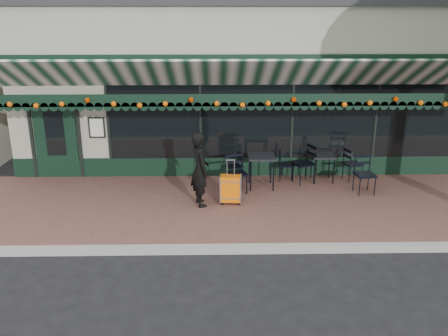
{
  "coord_description": "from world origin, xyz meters",
  "views": [
    {
      "loc": [
        -0.63,
        -8.14,
        4.37
      ],
      "look_at": [
        -0.43,
        1.6,
        1.14
      ],
      "focal_mm": 38.0,
      "sensor_mm": 36.0,
      "label": 1
    }
  ],
  "objects_px": {
    "chair_a_left": "(304,164)",
    "chair_a_right": "(353,164)",
    "cafe_table_a": "(323,158)",
    "cafe_table_b": "(261,159)",
    "chair_b_front": "(237,174)",
    "chair_b_left": "(234,167)",
    "woman": "(200,169)",
    "chair_b_right": "(286,165)",
    "chair_a_front": "(365,175)",
    "suitcase": "(231,189)"
  },
  "relations": [
    {
      "from": "cafe_table_b",
      "to": "chair_a_right",
      "type": "bearing_deg",
      "value": 11.56
    },
    {
      "from": "cafe_table_b",
      "to": "chair_a_left",
      "type": "height_order",
      "value": "chair_a_left"
    },
    {
      "from": "chair_b_front",
      "to": "chair_a_left",
      "type": "bearing_deg",
      "value": 5.26
    },
    {
      "from": "woman",
      "to": "chair_a_left",
      "type": "relative_size",
      "value": 1.7
    },
    {
      "from": "cafe_table_b",
      "to": "chair_a_right",
      "type": "xyz_separation_m",
      "value": [
        2.45,
        0.5,
        -0.31
      ]
    },
    {
      "from": "cafe_table_a",
      "to": "chair_a_left",
      "type": "relative_size",
      "value": 0.71
    },
    {
      "from": "suitcase",
      "to": "chair_a_right",
      "type": "distance_m",
      "value": 3.61
    },
    {
      "from": "suitcase",
      "to": "chair_b_right",
      "type": "xyz_separation_m",
      "value": [
        1.51,
        1.58,
        0.05
      ]
    },
    {
      "from": "chair_b_right",
      "to": "chair_b_front",
      "type": "distance_m",
      "value": 1.6
    },
    {
      "from": "woman",
      "to": "suitcase",
      "type": "height_order",
      "value": "woman"
    },
    {
      "from": "chair_b_left",
      "to": "chair_a_left",
      "type": "bearing_deg",
      "value": 63.78
    },
    {
      "from": "cafe_table_a",
      "to": "cafe_table_b",
      "type": "relative_size",
      "value": 0.86
    },
    {
      "from": "chair_b_right",
      "to": "chair_a_front",
      "type": "bearing_deg",
      "value": -116.32
    },
    {
      "from": "cafe_table_a",
      "to": "chair_a_front",
      "type": "bearing_deg",
      "value": -48.33
    },
    {
      "from": "chair_a_right",
      "to": "chair_b_right",
      "type": "bearing_deg",
      "value": 76.24
    },
    {
      "from": "chair_a_front",
      "to": "chair_b_right",
      "type": "height_order",
      "value": "chair_a_front"
    },
    {
      "from": "suitcase",
      "to": "chair_a_right",
      "type": "bearing_deg",
      "value": 30.96
    },
    {
      "from": "woman",
      "to": "cafe_table_a",
      "type": "bearing_deg",
      "value": -81.19
    },
    {
      "from": "woman",
      "to": "chair_b_right",
      "type": "relative_size",
      "value": 2.1
    },
    {
      "from": "chair_a_left",
      "to": "chair_a_right",
      "type": "bearing_deg",
      "value": 77.2
    },
    {
      "from": "suitcase",
      "to": "chair_b_right",
      "type": "relative_size",
      "value": 1.3
    },
    {
      "from": "woman",
      "to": "cafe_table_b",
      "type": "distance_m",
      "value": 1.87
    },
    {
      "from": "chair_a_right",
      "to": "chair_a_front",
      "type": "height_order",
      "value": "chair_a_front"
    },
    {
      "from": "chair_a_front",
      "to": "chair_b_front",
      "type": "relative_size",
      "value": 0.99
    },
    {
      "from": "chair_a_right",
      "to": "chair_b_left",
      "type": "distance_m",
      "value": 3.1
    },
    {
      "from": "cafe_table_a",
      "to": "cafe_table_b",
      "type": "distance_m",
      "value": 1.7
    },
    {
      "from": "cafe_table_a",
      "to": "chair_a_right",
      "type": "relative_size",
      "value": 0.82
    },
    {
      "from": "cafe_table_b",
      "to": "chair_b_front",
      "type": "xyz_separation_m",
      "value": [
        -0.63,
        -0.36,
        -0.27
      ]
    },
    {
      "from": "cafe_table_b",
      "to": "chair_b_left",
      "type": "relative_size",
      "value": 1.09
    },
    {
      "from": "cafe_table_b",
      "to": "chair_b_left",
      "type": "bearing_deg",
      "value": 142.78
    },
    {
      "from": "woman",
      "to": "chair_a_right",
      "type": "height_order",
      "value": "woman"
    },
    {
      "from": "cafe_table_b",
      "to": "chair_a_front",
      "type": "distance_m",
      "value": 2.52
    },
    {
      "from": "chair_a_front",
      "to": "chair_b_left",
      "type": "xyz_separation_m",
      "value": [
        -3.11,
        0.99,
        -0.09
      ]
    },
    {
      "from": "suitcase",
      "to": "chair_b_front",
      "type": "xyz_separation_m",
      "value": [
        0.17,
        0.71,
        0.12
      ]
    },
    {
      "from": "cafe_table_a",
      "to": "chair_a_front",
      "type": "relative_size",
      "value": 0.75
    },
    {
      "from": "chair_b_left",
      "to": "suitcase",
      "type": "bearing_deg",
      "value": -25.83
    },
    {
      "from": "cafe_table_b",
      "to": "chair_a_front",
      "type": "height_order",
      "value": "chair_a_front"
    },
    {
      "from": "suitcase",
      "to": "cafe_table_a",
      "type": "height_order",
      "value": "suitcase"
    },
    {
      "from": "suitcase",
      "to": "woman",
      "type": "bearing_deg",
      "value": -171.33
    },
    {
      "from": "chair_a_left",
      "to": "chair_b_right",
      "type": "xyz_separation_m",
      "value": [
        -0.41,
        0.2,
        -0.09
      ]
    },
    {
      "from": "cafe_table_a",
      "to": "chair_b_right",
      "type": "height_order",
      "value": "chair_b_right"
    },
    {
      "from": "cafe_table_a",
      "to": "chair_b_right",
      "type": "xyz_separation_m",
      "value": [
        -0.93,
        0.08,
        -0.23
      ]
    },
    {
      "from": "suitcase",
      "to": "cafe_table_b",
      "type": "relative_size",
      "value": 1.28
    },
    {
      "from": "cafe_table_b",
      "to": "chair_b_front",
      "type": "height_order",
      "value": "chair_b_front"
    },
    {
      "from": "cafe_table_b",
      "to": "woman",
      "type": "bearing_deg",
      "value": -143.24
    },
    {
      "from": "woman",
      "to": "chair_a_front",
      "type": "bearing_deg",
      "value": -98.53
    },
    {
      "from": "cafe_table_a",
      "to": "chair_b_front",
      "type": "distance_m",
      "value": 2.41
    },
    {
      "from": "chair_a_left",
      "to": "chair_b_right",
      "type": "distance_m",
      "value": 0.47
    },
    {
      "from": "woman",
      "to": "chair_a_right",
      "type": "relative_size",
      "value": 1.98
    },
    {
      "from": "suitcase",
      "to": "cafe_table_a",
      "type": "xyz_separation_m",
      "value": [
        2.44,
        1.5,
        0.28
      ]
    }
  ]
}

